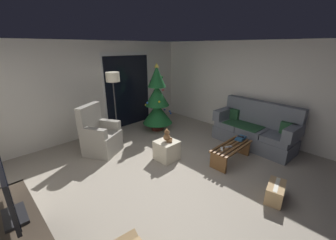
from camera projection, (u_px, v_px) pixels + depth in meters
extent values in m
plane|color=#9E9384|center=(179.00, 175.00, 4.02)|extent=(7.00, 7.00, 0.00)
cube|color=silver|center=(97.00, 89.00, 5.65)|extent=(5.72, 0.12, 2.50)
cube|color=silver|center=(253.00, 90.00, 5.49)|extent=(0.12, 6.00, 2.50)
cube|color=silver|center=(128.00, 90.00, 6.28)|extent=(1.60, 0.02, 2.20)
cube|color=black|center=(128.00, 92.00, 6.28)|extent=(1.50, 0.02, 2.10)
cube|color=slate|center=(252.00, 139.00, 5.17)|extent=(0.89, 1.95, 0.34)
cube|color=slate|center=(279.00, 138.00, 4.63)|extent=(0.72, 0.65, 0.14)
cube|color=slate|center=(253.00, 130.00, 5.07)|extent=(0.72, 0.65, 0.14)
cube|color=slate|center=(231.00, 123.00, 5.52)|extent=(0.72, 0.65, 0.14)
cube|color=slate|center=(262.00, 113.00, 5.14)|extent=(0.33, 1.91, 0.60)
cube|color=slate|center=(294.00, 133.00, 4.39)|extent=(0.77, 0.25, 0.28)
cube|color=slate|center=(224.00, 114.00, 5.64)|extent=(0.77, 0.25, 0.28)
cube|color=#234C2D|center=(244.00, 125.00, 5.21)|extent=(0.66, 0.94, 0.02)
cube|color=#234C2D|center=(288.00, 129.00, 4.61)|extent=(0.14, 0.33, 0.28)
cube|color=#234C2D|center=(233.00, 114.00, 5.61)|extent=(0.14, 0.33, 0.28)
cube|color=brown|center=(240.00, 149.00, 4.26)|extent=(1.10, 0.05, 0.04)
cube|color=brown|center=(236.00, 148.00, 4.32)|extent=(1.10, 0.05, 0.04)
cube|color=brown|center=(232.00, 146.00, 4.38)|extent=(1.10, 0.05, 0.04)
cube|color=brown|center=(228.00, 145.00, 4.44)|extent=(1.10, 0.05, 0.04)
cube|color=brown|center=(224.00, 144.00, 4.50)|extent=(1.10, 0.05, 0.04)
cube|color=brown|center=(218.00, 162.00, 4.12)|extent=(0.05, 0.36, 0.34)
cube|color=brown|center=(242.00, 147.00, 4.77)|extent=(0.05, 0.36, 0.34)
cube|color=silver|center=(222.00, 149.00, 4.19)|extent=(0.15, 0.12, 0.02)
cube|color=#ADADB2|center=(228.00, 147.00, 4.29)|extent=(0.16, 0.12, 0.02)
cube|color=#285684|center=(240.00, 139.00, 4.63)|extent=(0.23, 0.18, 0.04)
cube|color=#285684|center=(241.00, 137.00, 4.61)|extent=(0.21, 0.15, 0.04)
cube|color=black|center=(241.00, 137.00, 4.59)|extent=(0.11, 0.16, 0.01)
cylinder|color=#4C1E19|center=(158.00, 128.00, 6.19)|extent=(0.36, 0.36, 0.10)
cylinder|color=brown|center=(158.00, 124.00, 6.16)|extent=(0.08, 0.08, 0.12)
cone|color=#195628|center=(157.00, 113.00, 6.04)|extent=(0.86, 0.86, 0.58)
cone|color=#195628|center=(157.00, 95.00, 5.86)|extent=(0.69, 0.69, 0.58)
cone|color=#195628|center=(157.00, 76.00, 5.68)|extent=(0.51, 0.51, 0.58)
sphere|color=blue|center=(171.00, 113.00, 6.09)|extent=(0.06, 0.06, 0.06)
sphere|color=gold|center=(158.00, 98.00, 6.19)|extent=(0.06, 0.06, 0.06)
sphere|color=#B233A5|center=(151.00, 81.00, 5.75)|extent=(0.06, 0.06, 0.06)
sphere|color=gold|center=(146.00, 105.00, 5.93)|extent=(0.06, 0.06, 0.06)
sphere|color=blue|center=(157.00, 98.00, 6.18)|extent=(0.06, 0.06, 0.06)
sphere|color=#1E8C33|center=(162.00, 77.00, 5.70)|extent=(0.06, 0.06, 0.06)
sphere|color=gold|center=(159.00, 102.00, 5.64)|extent=(0.06, 0.06, 0.06)
sphere|color=blue|center=(147.00, 103.00, 5.79)|extent=(0.06, 0.06, 0.06)
sphere|color=blue|center=(165.00, 110.00, 6.34)|extent=(0.06, 0.06, 0.06)
sphere|color=blue|center=(170.00, 111.00, 6.15)|extent=(0.06, 0.06, 0.06)
sphere|color=red|center=(161.00, 110.00, 6.41)|extent=(0.06, 0.06, 0.06)
sphere|color=#1E8C33|center=(150.00, 83.00, 5.77)|extent=(0.06, 0.06, 0.06)
sphere|color=red|center=(163.00, 90.00, 5.98)|extent=(0.06, 0.06, 0.06)
cone|color=#EAD14C|center=(157.00, 65.00, 5.58)|extent=(0.14, 0.14, 0.12)
cube|color=gray|center=(103.00, 146.00, 4.82)|extent=(0.92, 0.92, 0.31)
cube|color=gray|center=(102.00, 137.00, 4.74)|extent=(0.92, 0.92, 0.18)
cube|color=gray|center=(90.00, 119.00, 4.67)|extent=(0.67, 0.46, 0.64)
cube|color=gray|center=(109.00, 124.00, 4.92)|extent=(0.40, 0.58, 0.22)
cube|color=gray|center=(94.00, 133.00, 4.41)|extent=(0.40, 0.58, 0.22)
cylinder|color=#2D2D30|center=(118.00, 141.00, 5.40)|extent=(0.28, 0.28, 0.02)
cylinder|color=#2D2D30|center=(116.00, 113.00, 5.13)|extent=(0.03, 0.03, 1.55)
cylinder|color=beige|center=(113.00, 77.00, 4.84)|extent=(0.32, 0.32, 0.22)
cube|color=#382D23|center=(16.00, 219.00, 2.11)|extent=(0.40, 1.40, 0.04)
cube|color=#382D23|center=(11.00, 210.00, 2.68)|extent=(0.40, 0.04, 0.71)
cube|color=black|center=(15.00, 216.00, 2.10)|extent=(0.22, 0.37, 0.03)
cube|color=black|center=(14.00, 213.00, 2.08)|extent=(0.04, 0.06, 0.06)
cube|color=black|center=(6.00, 189.00, 1.99)|extent=(0.07, 0.84, 0.52)
cube|color=black|center=(9.00, 188.00, 2.00)|extent=(0.04, 0.79, 0.47)
cube|color=beige|center=(167.00, 150.00, 4.52)|extent=(0.44, 0.44, 0.42)
cylinder|color=brown|center=(170.00, 139.00, 4.48)|extent=(0.12, 0.12, 0.06)
cylinder|color=brown|center=(169.00, 141.00, 4.39)|extent=(0.12, 0.12, 0.06)
sphere|color=brown|center=(167.00, 137.00, 4.42)|extent=(0.15, 0.15, 0.15)
sphere|color=brown|center=(167.00, 132.00, 4.38)|extent=(0.11, 0.11, 0.11)
sphere|color=#A37A51|center=(169.00, 132.00, 4.38)|extent=(0.04, 0.04, 0.04)
sphere|color=brown|center=(167.00, 129.00, 4.40)|extent=(0.04, 0.04, 0.04)
sphere|color=brown|center=(167.00, 131.00, 4.32)|extent=(0.04, 0.04, 0.04)
sphere|color=brown|center=(168.00, 135.00, 4.48)|extent=(0.06, 0.06, 0.06)
sphere|color=brown|center=(167.00, 138.00, 4.34)|extent=(0.06, 0.06, 0.06)
cube|color=tan|center=(275.00, 192.00, 3.34)|extent=(0.51, 0.33, 0.27)
cube|color=beige|center=(277.00, 185.00, 3.29)|extent=(0.44, 0.15, 0.00)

